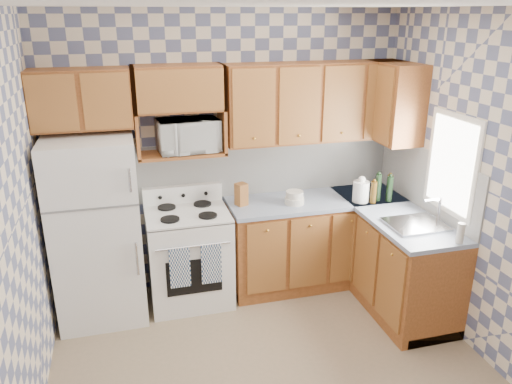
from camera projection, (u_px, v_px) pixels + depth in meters
floor at (275, 375)px, 3.88m from camera, size 3.40×3.40×0.00m
back_wall at (228, 154)px, 4.87m from camera, size 3.40×0.02×2.70m
right_wall at (488, 193)px, 3.83m from camera, size 0.02×3.20×2.70m
backsplash_back at (268, 166)px, 5.01m from camera, size 2.60×0.02×0.56m
backsplash_right at (426, 179)px, 4.61m from camera, size 0.02×1.60×0.56m
refrigerator at (97, 230)px, 4.41m from camera, size 0.75×0.70×1.68m
stove_body at (189, 257)px, 4.76m from camera, size 0.76×0.65×0.90m
cooktop at (187, 213)px, 4.61m from camera, size 0.76×0.65×0.02m
backguard at (183, 194)px, 4.83m from camera, size 0.76×0.08×0.17m
dish_towel_left at (180, 268)px, 4.39m from camera, size 0.18×0.02×0.38m
dish_towel_right at (211, 264)px, 4.46m from camera, size 0.18×0.02×0.38m
base_cabinets_back at (315, 242)px, 5.11m from camera, size 1.75×0.60×0.88m
base_cabinets_right at (390, 257)px, 4.80m from camera, size 0.60×1.60×0.88m
countertop_back at (317, 200)px, 4.95m from camera, size 1.77×0.63×0.04m
countertop_right at (394, 213)px, 4.64m from camera, size 0.63×1.60×0.04m
upper_cabinets_back at (316, 102)px, 4.75m from camera, size 1.75×0.33×0.74m
upper_cabinets_fridge at (81, 99)px, 4.19m from camera, size 0.82×0.33×0.50m
upper_cabinets_right at (392, 102)px, 4.76m from camera, size 0.33×0.70×0.74m
microwave_shelf at (182, 154)px, 4.57m from camera, size 0.80×0.33×0.03m
microwave at (188, 135)px, 4.55m from camera, size 0.58×0.42×0.30m
sink at (415, 225)px, 4.31m from camera, size 0.48×0.40×0.03m
window at (452, 164)px, 4.20m from camera, size 0.02×0.66×0.86m
bottle_0 at (378, 187)px, 4.84m from camera, size 0.06×0.06×0.27m
bottle_1 at (390, 189)px, 4.83m from camera, size 0.06×0.06×0.25m
bottle_2 at (390, 186)px, 4.92m from camera, size 0.06×0.06×0.23m
bottle_3 at (373, 192)px, 4.79m from camera, size 0.06×0.06×0.21m
knife_block at (241, 194)px, 4.73m from camera, size 0.13×0.13×0.22m
electric_kettle at (361, 192)px, 4.83m from camera, size 0.16×0.16×0.20m
food_containers at (294, 197)px, 4.78m from camera, size 0.19×0.19×0.13m
soap_bottle at (461, 233)px, 3.96m from camera, size 0.06×0.06×0.17m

